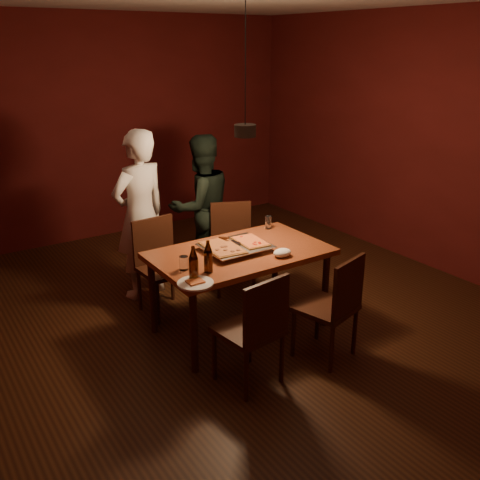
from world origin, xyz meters
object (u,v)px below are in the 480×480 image
chair_near_right (336,299)px  beer_bottle_a (193,263)px  chair_far_right (232,238)px  pizza_tray (236,248)px  chair_near_left (256,322)px  diner_dark (201,207)px  dining_table (240,259)px  beer_bottle_b (208,257)px  diner_white (140,215)px  pendant_lamp (245,129)px  plate_slice (195,283)px  chair_far_left (159,257)px

chair_near_right → beer_bottle_a: 1.16m
chair_far_right → pizza_tray: size_ratio=1.01×
chair_near_left → diner_dark: 2.17m
dining_table → beer_bottle_a: (-0.62, -0.31, 0.21)m
chair_far_right → chair_near_right: (-0.08, -1.62, 0.00)m
beer_bottle_b → diner_white: 1.37m
chair_near_left → pendant_lamp: pendant_lamp is taller
chair_near_right → diner_white: size_ratio=0.31×
beer_bottle_b → plate_slice: (-0.20, -0.14, -0.12)m
chair_far_right → chair_near_left: size_ratio=1.15×
dining_table → beer_bottle_a: bearing=-153.8°
diner_white → pizza_tray: bearing=95.0°
chair_near_right → diner_white: diner_white is taller
chair_far_left → chair_near_left: same height
pendant_lamp → pizza_tray: bearing=-152.0°
beer_bottle_b → chair_far_right: bearing=49.3°
dining_table → diner_white: (-0.42, 1.13, 0.17)m
beer_bottle_a → beer_bottle_b: 0.18m
chair_far_right → chair_near_right: bearing=111.6°
beer_bottle_a → diner_dark: bearing=58.5°
pizza_tray → diner_dark: size_ratio=0.36×
chair_far_left → diner_white: bearing=-93.2°
pizza_tray → diner_white: diner_white is taller
diner_dark → pizza_tray: bearing=71.0°
chair_far_left → chair_far_right: same height
chair_near_left → diner_white: (-0.04, 1.92, 0.31)m
chair_far_left → chair_near_right: 1.75m
pizza_tray → beer_bottle_a: (-0.59, -0.34, 0.11)m
dining_table → diner_white: diner_white is taller
beer_bottle_a → beer_bottle_b: bearing=21.9°
pizza_tray → diner_dark: bearing=76.3°
beer_bottle_b → pizza_tray: bearing=32.1°
chair_near_left → chair_near_right: size_ratio=0.94×
pizza_tray → beer_bottle_a: 0.69m
beer_bottle_b → beer_bottle_a: bearing=-158.1°
chair_far_left → beer_bottle_b: 1.04m
beer_bottle_b → pendant_lamp: (0.58, 0.35, 0.88)m
chair_far_right → beer_bottle_a: beer_bottle_a is taller
beer_bottle_b → chair_near_left: bearing=-82.2°
chair_far_left → diner_dark: diner_dark is taller
chair_near_left → plate_slice: 0.53m
beer_bottle_a → chair_near_left: bearing=-63.2°
chair_near_right → plate_slice: (-1.00, 0.45, 0.22)m
chair_near_right → plate_slice: 1.12m
beer_bottle_a → diner_white: (0.20, 1.44, -0.04)m
chair_far_left → pizza_tray: chair_far_left is taller
chair_far_left → pizza_tray: size_ratio=0.88×
chair_far_left → chair_far_right: 0.85m
chair_far_left → diner_white: diner_white is taller
chair_far_left → diner_white: (-0.00, 0.39, 0.31)m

